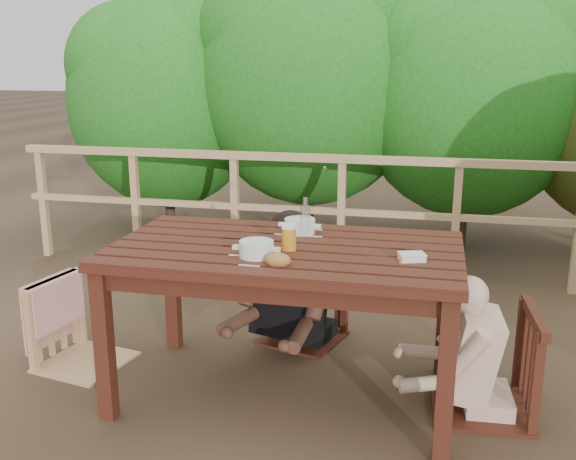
% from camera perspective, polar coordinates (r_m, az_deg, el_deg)
% --- Properties ---
extents(ground, '(60.00, 60.00, 0.00)m').
position_cam_1_polar(ground, '(3.61, -0.18, -14.14)').
color(ground, brown).
rests_on(ground, ground).
extents(table, '(1.76, 0.99, 0.81)m').
position_cam_1_polar(table, '(3.43, -0.19, -8.19)').
color(table, '#3A180F').
rests_on(table, ground).
extents(chair_left, '(0.55, 0.55, 0.94)m').
position_cam_1_polar(chair_left, '(3.93, -17.82, -4.87)').
color(chair_left, tan).
rests_on(chair_left, ground).
extents(chair_far, '(0.58, 0.58, 0.95)m').
position_cam_1_polar(chair_far, '(4.07, 1.32, -3.44)').
color(chair_far, '#3A180F').
rests_on(chair_far, ground).
extents(chair_right, '(0.54, 0.54, 1.03)m').
position_cam_1_polar(chair_right, '(3.40, 17.14, -7.15)').
color(chair_right, '#3A180F').
rests_on(chair_right, ground).
extents(woman, '(0.69, 0.78, 1.33)m').
position_cam_1_polar(woman, '(4.04, 1.39, -0.75)').
color(woman, black).
rests_on(woman, ground).
extents(diner_right, '(0.61, 0.51, 1.17)m').
position_cam_1_polar(diner_right, '(3.38, 17.74, -6.06)').
color(diner_right, beige).
rests_on(diner_right, ground).
extents(railing, '(5.60, 0.10, 1.01)m').
position_cam_1_polar(railing, '(5.28, 4.70, 1.14)').
color(railing, tan).
rests_on(railing, ground).
extents(hedge_row, '(6.60, 1.60, 3.80)m').
position_cam_1_polar(hedge_row, '(6.29, 10.37, 15.97)').
color(hedge_row, '#20651A').
rests_on(hedge_row, ground).
extents(soup_near, '(0.28, 0.28, 0.09)m').
position_cam_1_polar(soup_near, '(3.11, -2.78, -1.80)').
color(soup_near, silver).
rests_on(soup_near, table).
extents(soup_far, '(0.28, 0.28, 0.09)m').
position_cam_1_polar(soup_far, '(3.53, 1.04, 0.25)').
color(soup_far, white).
rests_on(soup_far, table).
extents(bread_roll, '(0.12, 0.09, 0.07)m').
position_cam_1_polar(bread_roll, '(2.99, -0.88, -2.68)').
color(bread_roll, '#AD6329').
rests_on(bread_roll, table).
extents(beer_glass, '(0.08, 0.08, 0.15)m').
position_cam_1_polar(beer_glass, '(3.21, 0.08, -0.77)').
color(beer_glass, orange).
rests_on(beer_glass, table).
extents(bottle, '(0.06, 0.06, 0.23)m').
position_cam_1_polar(bottle, '(3.43, 1.53, 0.97)').
color(bottle, white).
rests_on(bottle, table).
extents(butter_tub, '(0.14, 0.12, 0.05)m').
position_cam_1_polar(butter_tub, '(3.11, 10.81, -2.48)').
color(butter_tub, silver).
rests_on(butter_tub, table).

